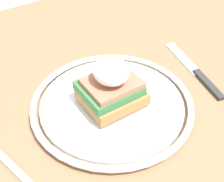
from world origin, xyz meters
TOP-DOWN VIEW (x-y plane):
  - dining_table at (0.00, 0.00)m, footprint 0.87×0.81m
  - plate at (-0.02, -0.01)m, footprint 0.25×0.25m
  - sandwich at (-0.02, -0.01)m, footprint 0.10×0.11m
  - knife at (0.16, -0.02)m, footprint 0.05×0.18m

SIDE VIEW (x-z plane):
  - dining_table at x=0.00m, z-range 0.24..0.97m
  - knife at x=0.16m, z-range 0.72..0.73m
  - plate at x=-0.02m, z-range 0.72..0.74m
  - sandwich at x=-0.02m, z-range 0.73..0.81m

